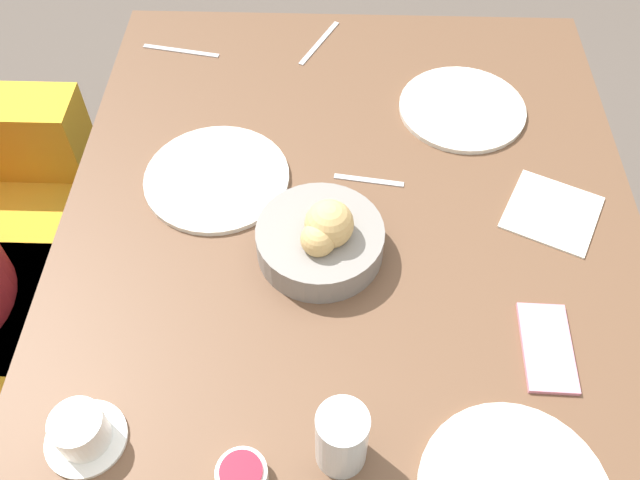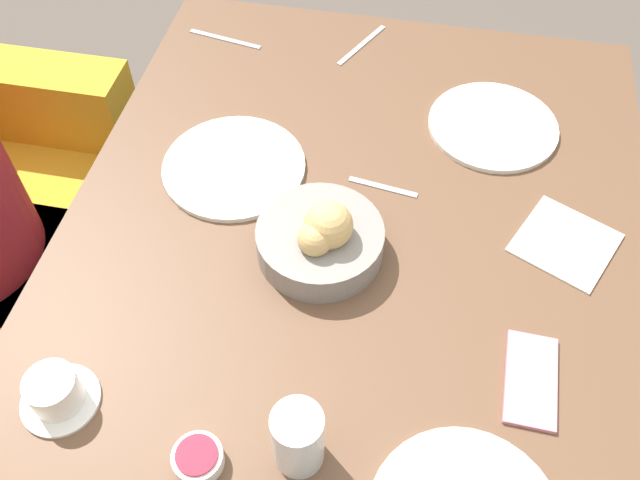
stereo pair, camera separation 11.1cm
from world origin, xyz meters
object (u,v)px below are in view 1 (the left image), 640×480
(plate_near_right, at_px, (462,108))
(bread_basket, at_px, (321,238))
(cell_phone, at_px, (547,347))
(knife_silver, at_px, (181,51))
(water_tumbler, at_px, (342,438))
(jam_bowl_berry, at_px, (242,475))
(fork_silver, at_px, (319,43))
(coffee_cup, at_px, (81,432))
(spoon_coffee, at_px, (369,180))
(napkin, at_px, (552,212))
(plate_far_center, at_px, (217,178))

(plate_near_right, bearing_deg, bread_basket, 143.34)
(cell_phone, bearing_deg, knife_silver, 43.33)
(water_tumbler, bearing_deg, jam_bowl_berry, 105.73)
(bread_basket, bearing_deg, fork_silver, 2.14)
(coffee_cup, bearing_deg, water_tumbler, -91.62)
(spoon_coffee, bearing_deg, knife_silver, 47.41)
(jam_bowl_berry, xyz_separation_m, cell_phone, (0.21, -0.44, -0.01))
(bread_basket, height_order, knife_silver, bread_basket)
(water_tumbler, relative_size, spoon_coffee, 0.90)
(plate_near_right, xyz_separation_m, napkin, (-0.26, -0.13, -0.00))
(plate_near_right, bearing_deg, jam_bowl_berry, 153.91)
(plate_near_right, relative_size, knife_silver, 1.48)
(coffee_cup, height_order, cell_phone, coffee_cup)
(fork_silver, bearing_deg, cell_phone, -153.72)
(coffee_cup, distance_m, jam_bowl_berry, 0.23)
(plate_near_right, height_order, fork_silver, plate_near_right)
(spoon_coffee, bearing_deg, napkin, -101.82)
(plate_near_right, xyz_separation_m, plate_far_center, (-0.20, 0.46, 0.00))
(bread_basket, xyz_separation_m, plate_near_right, (0.36, -0.27, -0.03))
(jam_bowl_berry, bearing_deg, cell_phone, -64.58)
(water_tumbler, xyz_separation_m, spoon_coffee, (0.51, -0.05, -0.06))
(spoon_coffee, relative_size, cell_phone, 0.84)
(napkin, bearing_deg, spoon_coffee, 78.18)
(water_tumbler, height_order, coffee_cup, water_tumbler)
(jam_bowl_berry, relative_size, napkin, 0.35)
(plate_far_center, relative_size, cell_phone, 1.73)
(plate_near_right, xyz_separation_m, jam_bowl_berry, (-0.74, 0.36, 0.01))
(jam_bowl_berry, distance_m, cell_phone, 0.49)
(jam_bowl_berry, relative_size, knife_silver, 0.41)
(bread_basket, xyz_separation_m, knife_silver, (0.53, 0.32, -0.04))
(plate_far_center, relative_size, spoon_coffee, 2.06)
(plate_near_right, bearing_deg, coffee_cup, 139.98)
(spoon_coffee, bearing_deg, jam_bowl_berry, 162.17)
(knife_silver, bearing_deg, coffee_cup, -179.61)
(bread_basket, distance_m, fork_silver, 0.57)
(knife_silver, height_order, spoon_coffee, same)
(water_tumbler, relative_size, napkin, 0.57)
(plate_far_center, height_order, napkin, plate_far_center)
(bread_basket, height_order, cell_phone, bread_basket)
(bread_basket, height_order, coffee_cup, bread_basket)
(coffee_cup, height_order, napkin, coffee_cup)
(bread_basket, relative_size, napkin, 1.05)
(bread_basket, relative_size, plate_near_right, 0.84)
(coffee_cup, bearing_deg, knife_silver, 0.39)
(bread_basket, xyz_separation_m, cell_phone, (-0.17, -0.35, -0.03))
(bread_basket, bearing_deg, spoon_coffee, -26.30)
(plate_far_center, relative_size, fork_silver, 1.67)
(jam_bowl_berry, xyz_separation_m, knife_silver, (0.91, 0.23, -0.01))
(bread_basket, xyz_separation_m, fork_silver, (0.57, 0.02, -0.04))
(spoon_coffee, distance_m, cell_phone, 0.43)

